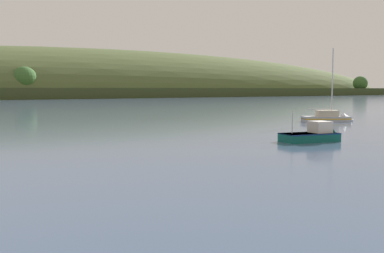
{
  "coord_description": "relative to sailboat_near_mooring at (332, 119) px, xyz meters",
  "views": [
    {
      "loc": [
        -16.77,
        6.7,
        4.29
      ],
      "look_at": [
        3.39,
        43.31,
        0.83
      ],
      "focal_mm": 42.86,
      "sensor_mm": 36.0,
      "label": 1
    }
  ],
  "objects": [
    {
      "name": "sailboat_near_mooring",
      "position": [
        0.0,
        0.0,
        0.0
      ],
      "size": [
        7.03,
        4.81,
        10.42
      ],
      "rotation": [
        0.0,
        0.0,
        5.84
      ],
      "color": "#ADB2BC",
      "rests_on": "ground"
    },
    {
      "name": "far_shoreline_hill",
      "position": [
        44.01,
        206.93,
        -0.11
      ],
      "size": [
        595.08,
        161.63,
        52.87
      ],
      "rotation": [
        0.0,
        0.0,
        0.1
      ],
      "color": "#35401E",
      "rests_on": "ground"
    },
    {
      "name": "fishing_boat_moored",
      "position": [
        -18.04,
        -15.75,
        0.05
      ],
      "size": [
        5.24,
        2.73,
        3.26
      ],
      "rotation": [
        0.0,
        0.0,
        6.16
      ],
      "color": "#0F564C",
      "rests_on": "ground"
    }
  ]
}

